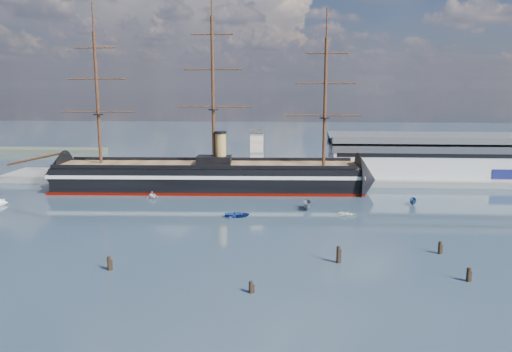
{
  "coord_description": "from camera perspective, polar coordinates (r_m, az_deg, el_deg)",
  "views": [
    {
      "loc": [
        12.64,
        -83.76,
        30.74
      ],
      "look_at": [
        5.12,
        35.0,
        9.0
      ],
      "focal_mm": 35.0,
      "sensor_mm": 36.0,
      "label": 1
    }
  ],
  "objects": [
    {
      "name": "motorboat_b",
      "position": [
        118.48,
        -2.15,
        -4.69
      ],
      "size": [
        1.79,
        3.8,
        1.72
      ],
      "primitive_type": "imported",
      "rotation": [
        0.0,
        0.0,
        1.66
      ],
      "color": "navy",
      "rests_on": "ground"
    },
    {
      "name": "quay",
      "position": [
        162.71,
        2.63,
        -0.55
      ],
      "size": [
        180.0,
        18.0,
        2.0
      ],
      "primitive_type": "cube",
      "color": "slate",
      "rests_on": "ground"
    },
    {
      "name": "piling_near_left",
      "position": [
        89.06,
        -16.41,
        -10.28
      ],
      "size": [
        0.64,
        0.64,
        3.09
      ],
      "primitive_type": "cylinder",
      "color": "black",
      "rests_on": "ground"
    },
    {
      "name": "motorboat_f",
      "position": [
        136.05,
        17.5,
        -3.19
      ],
      "size": [
        5.72,
        3.21,
        2.16
      ],
      "primitive_type": "imported",
      "rotation": [
        0.0,
        0.0,
        -0.24
      ],
      "color": "navy",
      "rests_on": "ground"
    },
    {
      "name": "quay_tower",
      "position": [
        158.45,
        0.1,
        2.74
      ],
      "size": [
        5.0,
        5.0,
        15.0
      ],
      "color": "silver",
      "rests_on": "ground"
    },
    {
      "name": "piling_near_mid",
      "position": [
        76.9,
        -0.6,
        -13.21
      ],
      "size": [
        0.64,
        0.64,
        2.54
      ],
      "primitive_type": "cylinder",
      "color": "black",
      "rests_on": "ground"
    },
    {
      "name": "ground",
      "position": [
        128.15,
        -2.15,
        -3.53
      ],
      "size": [
        600.0,
        600.0,
        0.0
      ],
      "primitive_type": "plane",
      "color": "#213345",
      "rests_on": "ground"
    },
    {
      "name": "motorboat_e",
      "position": [
        121.32,
        10.44,
        -4.5
      ],
      "size": [
        2.22,
        2.96,
        1.29
      ],
      "primitive_type": "imported",
      "rotation": [
        0.0,
        0.0,
        1.11
      ],
      "color": "white",
      "rests_on": "ground"
    },
    {
      "name": "piling_far_right",
      "position": [
        99.34,
        20.23,
        -8.34
      ],
      "size": [
        0.64,
        0.64,
        3.08
      ],
      "primitive_type": "cylinder",
      "color": "black",
      "rests_on": "ground"
    },
    {
      "name": "motorboat_d",
      "position": [
        140.25,
        -11.75,
        -2.53
      ],
      "size": [
        6.68,
        5.33,
        2.26
      ],
      "primitive_type": "imported",
      "rotation": [
        0.0,
        0.0,
        0.51
      ],
      "color": "white",
      "rests_on": "ground"
    },
    {
      "name": "motorboat_c",
      "position": [
        125.99,
        5.89,
        -3.82
      ],
      "size": [
        6.46,
        2.49,
        2.57
      ],
      "primitive_type": "imported",
      "rotation": [
        0.0,
        0.0,
        -0.02
      ],
      "color": "slate",
      "rests_on": "ground"
    },
    {
      "name": "piling_extra",
      "position": [
        87.72,
        23.06,
        -11.03
      ],
      "size": [
        0.64,
        0.64,
        3.0
      ],
      "primitive_type": "cylinder",
      "color": "black",
      "rests_on": "ground"
    },
    {
      "name": "warehouse",
      "position": [
        171.44,
        18.94,
        2.16
      ],
      "size": [
        63.0,
        21.0,
        11.6
      ],
      "color": "#B7BABC",
      "rests_on": "ground"
    },
    {
      "name": "warship",
      "position": [
        148.38,
        -6.22,
        -0.08
      ],
      "size": [
        113.2,
        19.87,
        53.94
      ],
      "rotation": [
        0.0,
        0.0,
        0.04
      ],
      "color": "black",
      "rests_on": "ground"
    },
    {
      "name": "piling_near_right",
      "position": [
        89.95,
        9.35,
        -9.77
      ],
      "size": [
        0.64,
        0.64,
        3.77
      ],
      "primitive_type": "cylinder",
      "color": "black",
      "rests_on": "ground"
    }
  ]
}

